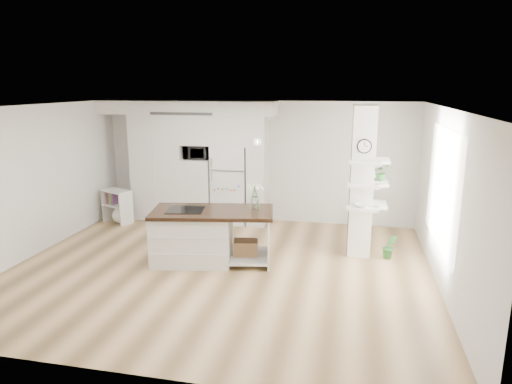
% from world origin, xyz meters
% --- Properties ---
extents(floor, '(7.00, 6.00, 0.01)m').
position_xyz_m(floor, '(0.00, 0.00, 0.00)').
color(floor, tan).
rests_on(floor, ground).
extents(room, '(7.04, 6.04, 2.72)m').
position_xyz_m(room, '(0.00, 0.00, 1.86)').
color(room, white).
rests_on(room, ground).
extents(cabinet_wall, '(4.00, 0.71, 2.70)m').
position_xyz_m(cabinet_wall, '(-1.45, 2.67, 1.51)').
color(cabinet_wall, silver).
rests_on(cabinet_wall, floor).
extents(refrigerator, '(0.78, 0.69, 1.75)m').
position_xyz_m(refrigerator, '(-0.53, 2.68, 0.88)').
color(refrigerator, white).
rests_on(refrigerator, floor).
extents(column, '(0.69, 0.90, 2.70)m').
position_xyz_m(column, '(2.38, 1.13, 1.35)').
color(column, silver).
rests_on(column, floor).
extents(window, '(0.00, 2.40, 2.40)m').
position_xyz_m(window, '(3.48, 0.30, 1.50)').
color(window, white).
rests_on(window, room).
extents(pendant_light, '(0.12, 0.12, 0.10)m').
position_xyz_m(pendant_light, '(1.70, 0.15, 2.12)').
color(pendant_light, white).
rests_on(pendant_light, room).
extents(kitchen_island, '(2.22, 1.33, 1.50)m').
position_xyz_m(kitchen_island, '(-0.44, 0.25, 0.49)').
color(kitchen_island, silver).
rests_on(kitchen_island, floor).
extents(bookshelf, '(0.73, 0.58, 0.75)m').
position_xyz_m(bookshelf, '(-2.97, 2.05, 0.33)').
color(bookshelf, silver).
rests_on(bookshelf, floor).
extents(floor_plant_a, '(0.27, 0.23, 0.46)m').
position_xyz_m(floor_plant_a, '(2.83, 1.07, 0.23)').
color(floor_plant_a, '#29672B').
rests_on(floor_plant_a, floor).
extents(floor_plant_b, '(0.28, 0.28, 0.49)m').
position_xyz_m(floor_plant_b, '(2.33, 2.50, 0.24)').
color(floor_plant_b, '#29672B').
rests_on(floor_plant_b, floor).
extents(microwave, '(0.54, 0.37, 0.30)m').
position_xyz_m(microwave, '(-1.27, 2.62, 1.57)').
color(microwave, '#2D2D2D').
rests_on(microwave, cabinet_wall).
extents(shelf_plant, '(0.27, 0.23, 0.30)m').
position_xyz_m(shelf_plant, '(2.63, 1.30, 1.52)').
color(shelf_plant, '#29672B').
rests_on(shelf_plant, column).
extents(decor_bowl, '(0.22, 0.22, 0.05)m').
position_xyz_m(decor_bowl, '(2.30, 0.90, 1.00)').
color(decor_bowl, white).
rests_on(decor_bowl, column).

